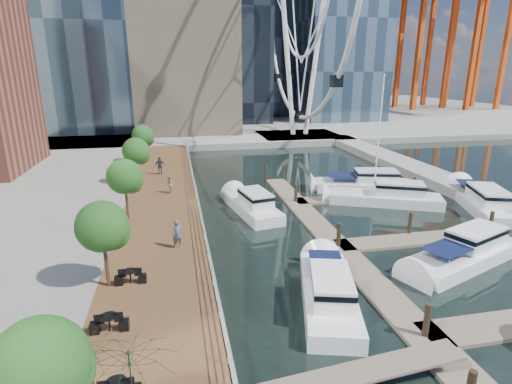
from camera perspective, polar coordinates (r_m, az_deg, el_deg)
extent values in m
plane|color=black|center=(20.90, 12.53, -17.54)|extent=(520.00, 520.00, 0.00)
cube|color=brown|center=(32.59, -13.31, -3.66)|extent=(6.00, 60.00, 1.00)
cube|color=#595954|center=(32.60, -8.04, -3.35)|extent=(0.25, 60.00, 1.00)
cube|color=gray|center=(118.36, -7.94, 11.27)|extent=(200.00, 114.00, 1.00)
cube|color=gray|center=(46.39, 25.45, 1.25)|extent=(4.00, 60.00, 1.00)
cube|color=gray|center=(71.83, 6.18, 7.80)|extent=(14.00, 12.00, 1.00)
cube|color=#6D6051|center=(30.01, 10.17, -6.10)|extent=(2.00, 32.00, 0.20)
cube|color=#6D6051|center=(31.07, 21.95, -6.30)|extent=(12.00, 2.00, 0.20)
cube|color=#6D6051|center=(39.21, 14.10, -0.83)|extent=(12.00, 2.00, 0.20)
cylinder|color=white|center=(70.27, 4.49, 18.70)|extent=(0.80, 0.80, 26.00)
cylinder|color=white|center=(71.79, 8.54, 18.53)|extent=(0.80, 0.80, 26.00)
sphere|color=#265B1E|center=(12.68, -28.52, -21.00)|extent=(2.60, 2.60, 2.60)
cylinder|color=#3F2B1C|center=(22.09, -20.56, -9.68)|extent=(0.20, 0.20, 2.40)
sphere|color=#265B1E|center=(21.27, -21.14, -4.60)|extent=(2.60, 2.60, 2.60)
cylinder|color=#3F2B1C|center=(31.30, -17.95, -1.60)|extent=(0.20, 0.20, 2.40)
sphere|color=#265B1E|center=(30.73, -18.30, 2.11)|extent=(2.60, 2.60, 2.60)
cylinder|color=#3F2B1C|center=(40.88, -16.56, 2.75)|extent=(0.20, 0.20, 2.40)
sphere|color=#265B1E|center=(40.45, -16.80, 5.64)|extent=(2.60, 2.60, 2.60)
cylinder|color=#3F2B1C|center=(50.63, -15.69, 5.44)|extent=(0.20, 0.20, 2.40)
sphere|color=#265B1E|center=(50.28, -15.88, 7.79)|extent=(2.60, 2.60, 2.60)
imported|color=#555571|center=(25.48, -11.14, -5.93)|extent=(0.74, 0.53, 1.87)
imported|color=gray|center=(37.07, -12.33, 1.03)|extent=(0.67, 0.83, 1.63)
imported|color=#2D3238|center=(44.28, -13.54, 3.70)|extent=(1.14, 0.52, 1.90)
imported|color=#0E3319|center=(15.42, -22.47, -22.60)|extent=(2.59, 2.63, 2.35)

